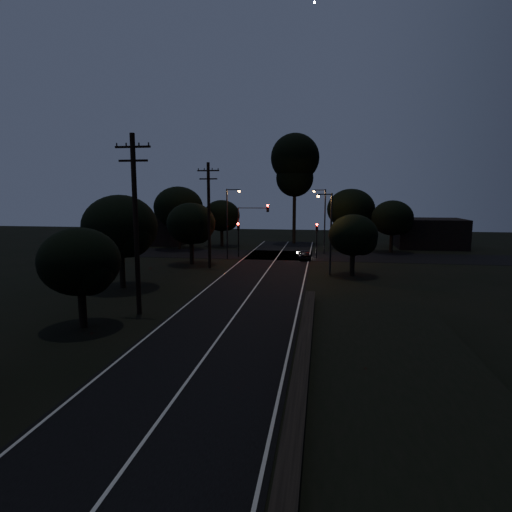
% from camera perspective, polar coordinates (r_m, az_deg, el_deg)
% --- Properties ---
extents(ground, '(160.00, 160.00, 0.00)m').
position_cam_1_polar(ground, '(13.16, -18.25, -26.62)').
color(ground, black).
extents(road_surface, '(60.00, 70.00, 0.03)m').
position_cam_1_polar(road_surface, '(41.64, 1.51, -1.99)').
color(road_surface, black).
rests_on(road_surface, ground).
extents(retaining_wall, '(6.93, 26.00, 1.60)m').
position_cam_1_polar(retaining_wall, '(14.49, 18.99, -20.33)').
color(retaining_wall, black).
rests_on(retaining_wall, ground).
extents(utility_pole_mid, '(2.20, 0.30, 11.00)m').
position_cam_1_polar(utility_pole_mid, '(27.02, -15.75, 4.36)').
color(utility_pole_mid, black).
rests_on(utility_pole_mid, ground).
extents(utility_pole_far, '(2.20, 0.30, 10.50)m').
position_cam_1_polar(utility_pole_far, '(43.05, -6.30, 5.64)').
color(utility_pole_far, black).
rests_on(utility_pole_far, ground).
extents(tree_left_b, '(4.43, 4.43, 5.63)m').
position_cam_1_polar(tree_left_b, '(25.38, -22.25, -0.95)').
color(tree_left_b, black).
rests_on(tree_left_b, ground).
extents(tree_left_c, '(5.84, 5.84, 7.38)m').
position_cam_1_polar(tree_left_c, '(35.12, -17.42, 3.55)').
color(tree_left_c, black).
rests_on(tree_left_c, ground).
extents(tree_left_d, '(5.14, 5.14, 6.52)m').
position_cam_1_polar(tree_left_d, '(45.59, -8.47, 4.16)').
color(tree_left_d, black).
rests_on(tree_left_d, ground).
extents(tree_far_nw, '(5.19, 5.19, 6.57)m').
position_cam_1_polar(tree_far_nw, '(61.13, -4.46, 5.28)').
color(tree_far_nw, black).
rests_on(tree_far_nw, ground).
extents(tree_far_w, '(6.61, 6.61, 8.42)m').
position_cam_1_polar(tree_far_w, '(58.58, -10.13, 6.24)').
color(tree_far_w, black).
rests_on(tree_far_w, ground).
extents(tree_far_ne, '(6.42, 6.42, 8.12)m').
position_cam_1_polar(tree_far_ne, '(59.57, 12.77, 5.99)').
color(tree_far_ne, black).
rests_on(tree_far_ne, ground).
extents(tree_far_e, '(5.22, 5.22, 6.63)m').
position_cam_1_polar(tree_far_e, '(57.21, 17.91, 4.74)').
color(tree_far_e, black).
rests_on(tree_far_e, ground).
extents(tree_right_a, '(4.42, 4.42, 5.62)m').
position_cam_1_polar(tree_right_a, '(39.72, 13.06, 2.58)').
color(tree_right_a, black).
rests_on(tree_right_a, ground).
extents(tall_pine, '(7.16, 7.16, 16.27)m').
position_cam_1_polar(tall_pine, '(64.80, 5.21, 12.06)').
color(tall_pine, black).
rests_on(tall_pine, ground).
extents(building_left, '(10.00, 8.00, 4.40)m').
position_cam_1_polar(building_left, '(66.69, -13.43, 3.56)').
color(building_left, black).
rests_on(building_left, ground).
extents(building_right, '(9.00, 7.00, 4.00)m').
position_cam_1_polar(building_right, '(64.48, 22.09, 2.85)').
color(building_right, black).
rests_on(building_right, ground).
extents(signal_left, '(0.28, 0.35, 4.10)m').
position_cam_1_polar(signal_left, '(50.68, -2.37, 3.07)').
color(signal_left, black).
rests_on(signal_left, ground).
extents(signal_right, '(0.28, 0.35, 4.10)m').
position_cam_1_polar(signal_right, '(49.73, 8.10, 2.90)').
color(signal_right, black).
rests_on(signal_right, ground).
extents(signal_mast, '(3.70, 0.35, 6.25)m').
position_cam_1_polar(signal_mast, '(50.27, -0.48, 4.75)').
color(signal_mast, black).
rests_on(signal_mast, ground).
extents(streetlight_a, '(1.66, 0.26, 8.00)m').
position_cam_1_polar(streetlight_a, '(48.75, -3.65, 4.98)').
color(streetlight_a, black).
rests_on(streetlight_a, ground).
extents(streetlight_b, '(1.66, 0.26, 8.00)m').
position_cam_1_polar(streetlight_b, '(53.59, 8.96, 5.19)').
color(streetlight_b, black).
rests_on(streetlight_b, ground).
extents(streetlight_c, '(1.46, 0.26, 7.50)m').
position_cam_1_polar(streetlight_c, '(39.65, 9.72, 3.70)').
color(streetlight_c, black).
rests_on(streetlight_c, ground).
extents(car, '(1.85, 3.47, 1.12)m').
position_cam_1_polar(car, '(49.08, 6.40, 0.18)').
color(car, black).
rests_on(car, ground).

